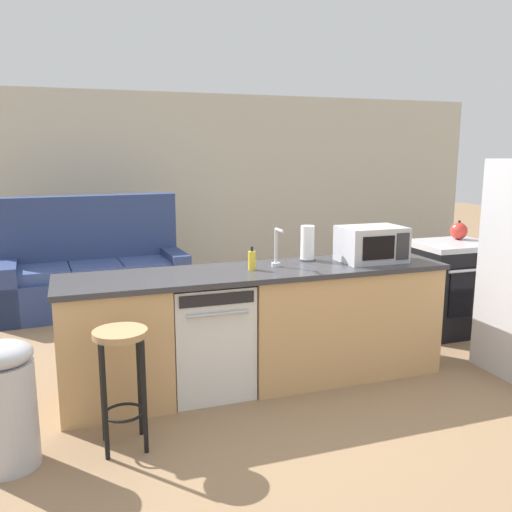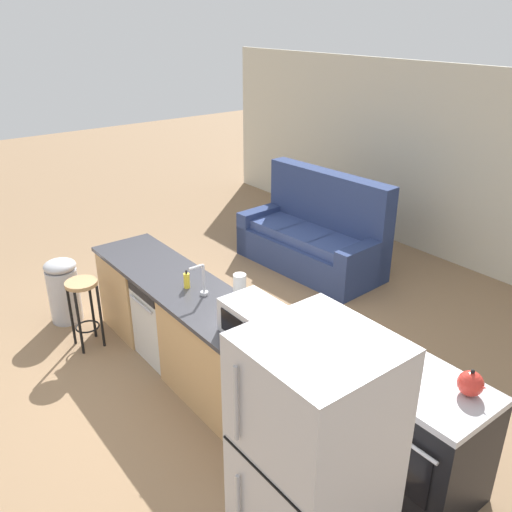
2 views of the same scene
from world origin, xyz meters
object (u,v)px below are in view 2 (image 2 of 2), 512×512
at_px(soap_bottle, 187,280).
at_px(kettle, 471,384).
at_px(refrigerator, 313,472).
at_px(trash_bin, 64,290).
at_px(stove_range, 426,441).
at_px(dishwasher, 171,318).
at_px(microwave, 255,320).
at_px(couch, 316,238).
at_px(bar_stool, 84,300).
at_px(paper_towel_roll, 240,290).

relative_size(soap_bottle, kettle, 0.86).
relative_size(refrigerator, trash_bin, 2.31).
height_order(stove_range, soap_bottle, soap_bottle).
bearing_deg(dishwasher, microwave, -0.06).
distance_m(microwave, soap_bottle, 1.01).
xyz_separation_m(microwave, trash_bin, (-2.68, -0.61, -0.66)).
relative_size(microwave, couch, 0.24).
height_order(dishwasher, microwave, microwave).
distance_m(stove_range, bar_stool, 3.48).
bearing_deg(soap_bottle, microwave, -0.12).
bearing_deg(soap_bottle, kettle, 15.65).
bearing_deg(soap_bottle, couch, 111.69).
relative_size(soap_bottle, couch, 0.09).
bearing_deg(trash_bin, kettle, 17.55).
xyz_separation_m(refrigerator, soap_bottle, (-2.25, 0.55, 0.12)).
height_order(dishwasher, paper_towel_roll, paper_towel_roll).
distance_m(soap_bottle, trash_bin, 1.87).
relative_size(stove_range, paper_towel_roll, 3.19).
distance_m(trash_bin, couch, 3.28).
relative_size(refrigerator, paper_towel_roll, 6.07).
height_order(refrigerator, trash_bin, refrigerator).
bearing_deg(microwave, soap_bottle, 179.88).
bearing_deg(kettle, refrigerator, -97.83).
distance_m(microwave, kettle, 1.57).
height_order(dishwasher, stove_range, stove_range).
bearing_deg(refrigerator, soap_bottle, 166.26).
bearing_deg(couch, kettle, -29.17).
bearing_deg(kettle, couch, 150.83).
distance_m(refrigerator, kettle, 1.25).
relative_size(microwave, bar_stool, 0.68).
distance_m(refrigerator, soap_bottle, 2.32).
bearing_deg(dishwasher, couch, 104.78).
bearing_deg(soap_bottle, paper_towel_roll, 20.20).
relative_size(paper_towel_roll, soap_bottle, 1.60).
height_order(bar_stool, couch, couch).
distance_m(refrigerator, trash_bin, 3.95).
distance_m(stove_range, microwave, 1.48).
bearing_deg(paper_towel_roll, soap_bottle, -159.80).
xyz_separation_m(microwave, soap_bottle, (-1.01, 0.00, -0.07)).
height_order(dishwasher, soap_bottle, soap_bottle).
relative_size(dishwasher, microwave, 1.68).
distance_m(stove_range, trash_bin, 4.09).
bearing_deg(refrigerator, dishwasher, 168.07).
bearing_deg(stove_range, couch, 147.94).
height_order(microwave, couch, couch).
distance_m(microwave, trash_bin, 2.83).
xyz_separation_m(stove_range, bar_stool, (-3.28, -1.17, 0.08)).
xyz_separation_m(microwave, kettle, (1.41, 0.68, -0.05)).
height_order(stove_range, refrigerator, refrigerator).
relative_size(stove_range, bar_stool, 1.22).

